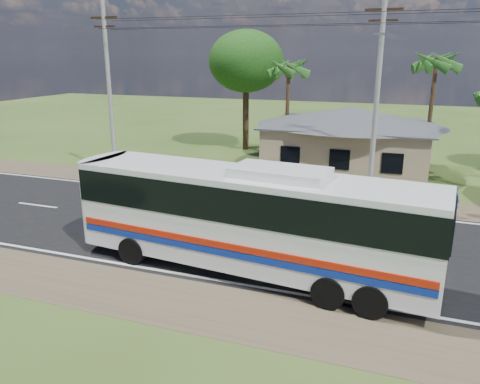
% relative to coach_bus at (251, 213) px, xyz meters
% --- Properties ---
extents(ground, '(120.00, 120.00, 0.00)m').
position_rel_coach_bus_xyz_m(ground, '(0.38, 3.66, -2.33)').
color(ground, '#2D4819').
rests_on(ground, ground).
extents(road, '(120.00, 16.00, 0.03)m').
position_rel_coach_bus_xyz_m(road, '(0.38, 3.66, -2.32)').
color(road, black).
rests_on(road, ground).
extents(house, '(12.40, 10.00, 5.00)m').
position_rel_coach_bus_xyz_m(house, '(1.38, 16.65, 0.31)').
color(house, tan).
rests_on(house, ground).
extents(utility_poles, '(32.80, 2.22, 11.00)m').
position_rel_coach_bus_xyz_m(utility_poles, '(3.05, 10.14, 3.44)').
color(utility_poles, '#9E9E99').
rests_on(utility_poles, ground).
extents(palm_mid, '(2.80, 2.80, 8.20)m').
position_rel_coach_bus_xyz_m(palm_mid, '(6.38, 19.16, 4.83)').
color(palm_mid, '#47301E').
rests_on(palm_mid, ground).
extents(palm_far, '(2.80, 2.80, 7.70)m').
position_rel_coach_bus_xyz_m(palm_far, '(-3.62, 19.66, 4.35)').
color(palm_far, '#47301E').
rests_on(palm_far, ground).
extents(tree_behind_house, '(6.00, 6.00, 9.61)m').
position_rel_coach_bus_xyz_m(tree_behind_house, '(-7.62, 21.66, 4.78)').
color(tree_behind_house, '#47301E').
rests_on(tree_behind_house, ground).
extents(coach_bus, '(13.33, 4.04, 4.08)m').
position_rel_coach_bus_xyz_m(coach_bus, '(0.00, 0.00, 0.00)').
color(coach_bus, silver).
rests_on(coach_bus, ground).
extents(motorcycle, '(1.70, 0.88, 0.85)m').
position_rel_coach_bus_xyz_m(motorcycle, '(6.82, 9.62, -1.91)').
color(motorcycle, black).
rests_on(motorcycle, ground).
extents(person, '(0.61, 0.41, 1.63)m').
position_rel_coach_bus_xyz_m(person, '(7.42, 9.00, -1.52)').
color(person, navy).
rests_on(person, ground).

